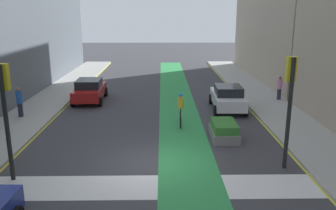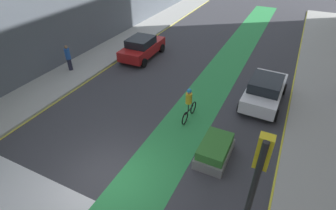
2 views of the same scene
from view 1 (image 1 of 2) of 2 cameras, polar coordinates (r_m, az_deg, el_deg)
ground_plane at (r=14.60m, az=-2.41°, el=-9.49°), size 120.00×120.00×0.00m
bike_lane_paint at (r=14.63m, az=3.19°, el=-9.44°), size 2.40×60.00×0.01m
crosswalk_band at (r=12.80m, az=-2.63°, el=-13.17°), size 12.00×1.80×0.01m
curb_stripe_left at (r=15.93m, az=-24.81°, el=-8.77°), size 0.16×60.00×0.01m
sidewalk_right at (r=16.21m, az=25.45°, el=-8.17°), size 3.00×60.00×0.15m
curb_stripe_right at (r=15.63m, az=20.43°, el=-8.75°), size 0.16×60.00×0.01m
traffic_signal_near_right at (r=14.12m, az=19.25°, el=2.06°), size 0.35×0.52×4.42m
traffic_signal_near_left at (r=13.64m, az=-25.02°, el=0.73°), size 0.35×0.52×4.30m
car_red_left_far at (r=24.95m, az=-12.66°, el=2.41°), size 2.12×4.25×1.57m
car_white_right_far at (r=22.52m, az=9.71°, el=1.24°), size 2.14×4.26×1.57m
cyclist_in_lane at (r=18.95m, az=2.07°, el=-0.60°), size 0.32×1.73×1.86m
pedestrian_sidewalk_right_a at (r=25.39m, az=17.73°, el=2.70°), size 0.34×0.34×1.65m
pedestrian_sidewalk_left_a at (r=21.91m, az=-23.05°, el=0.50°), size 0.34×0.34×1.73m
median_planter at (r=17.41m, az=9.12°, el=-4.15°), size 1.25×2.09×0.85m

